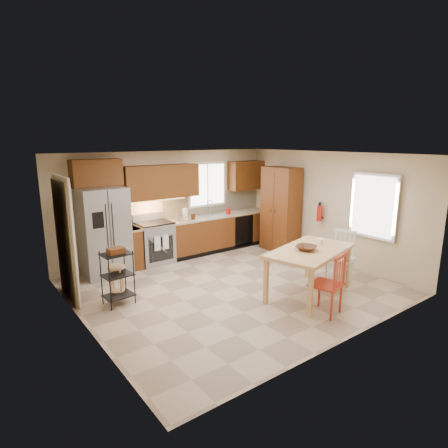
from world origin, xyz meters
name	(u,v)px	position (x,y,z in m)	size (l,w,h in m)	color
floor	(233,287)	(0.00, 0.00, 0.00)	(5.50, 5.50, 0.00)	tan
ceiling	(234,155)	(0.00, 0.00, 2.50)	(5.50, 5.00, 0.02)	silver
wall_back	(168,204)	(0.00, 2.50, 1.25)	(5.50, 0.02, 2.50)	#CCB793
wall_front	(350,257)	(0.00, -2.50, 1.25)	(5.50, 0.02, 2.50)	#CCB793
wall_left	(81,249)	(-2.75, 0.00, 1.25)	(0.02, 5.00, 2.50)	#CCB793
wall_right	(328,207)	(2.75, 0.00, 1.25)	(0.02, 5.00, 2.50)	#CCB793
refrigerator	(104,232)	(-1.70, 2.12, 0.91)	(0.92, 0.75, 1.82)	gray
range_stove	(155,243)	(-0.55, 2.19, 0.46)	(0.76, 0.63, 0.92)	gray
base_cabinet_narrow	(131,248)	(-1.10, 2.20, 0.45)	(0.30, 0.60, 0.90)	#643012
base_cabinet_run	(220,232)	(1.29, 2.20, 0.45)	(2.92, 0.60, 0.90)	#643012
dishwasher	(244,231)	(1.85, 1.91, 0.45)	(0.60, 0.02, 0.78)	black
backsplash	(213,202)	(1.29, 2.48, 1.18)	(2.92, 0.03, 0.55)	beige
upper_over_fridge	(96,173)	(-1.70, 2.33, 2.10)	(1.00, 0.35, 0.55)	#572D0E
upper_left_block	(161,182)	(-0.25, 2.33, 1.83)	(1.80, 0.35, 0.75)	#572D0E
upper_right_block	(246,175)	(2.25, 2.33, 1.83)	(1.00, 0.35, 0.75)	#572D0E
window_back	(207,184)	(1.10, 2.48, 1.65)	(1.12, 0.04, 1.12)	white
sink	(214,217)	(1.10, 2.20, 0.86)	(0.62, 0.46, 0.16)	gray
undercab_glow	(151,200)	(-0.55, 2.30, 1.43)	(1.60, 0.30, 0.01)	#FFBF66
soap_bottle	(228,211)	(1.48, 2.10, 1.00)	(0.09, 0.09, 0.19)	#B1150C
paper_towel	(185,214)	(0.25, 2.15, 1.04)	(0.12, 0.12, 0.28)	silver
canister_steel	(178,217)	(0.05, 2.15, 0.99)	(0.11, 0.11, 0.18)	gray
canister_wood	(193,216)	(0.45, 2.12, 0.97)	(0.10, 0.10, 0.14)	#4D2A14
pantry	(280,210)	(2.43, 1.20, 1.05)	(0.50, 0.95, 2.10)	#643012
fire_extinguisher	(319,213)	(2.63, 0.15, 1.10)	(0.12, 0.12, 0.36)	#B1150C
window_right	(373,206)	(2.68, -1.15, 1.45)	(0.04, 1.02, 1.32)	white
doorway	(64,242)	(-2.67, 1.30, 1.05)	(0.04, 0.95, 2.10)	#8C7A59
dining_table	(309,273)	(0.86, -1.12, 0.42)	(1.74, 0.98, 0.85)	tan
chair_red	(326,284)	(0.51, -1.77, 0.51)	(0.48, 0.48, 1.02)	#A72C19
chair_white	(340,258)	(1.81, -1.07, 0.51)	(0.48, 0.48, 1.02)	silver
table_bowl	(306,251)	(0.75, -1.12, 0.86)	(0.35, 0.35, 0.09)	#4D2A14
table_jar	(320,243)	(1.24, -1.01, 0.89)	(0.14, 0.14, 0.17)	silver
bar_stool	(117,283)	(-2.00, 0.73, 0.32)	(0.31, 0.31, 0.63)	tan
utility_cart	(118,278)	(-2.04, 0.56, 0.48)	(0.48, 0.37, 0.95)	black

